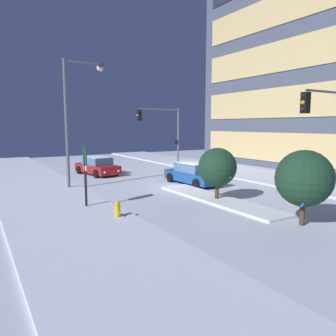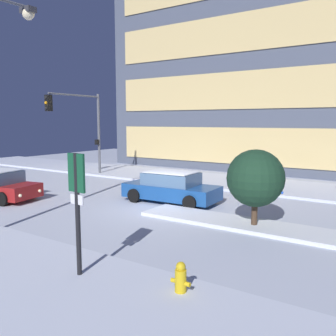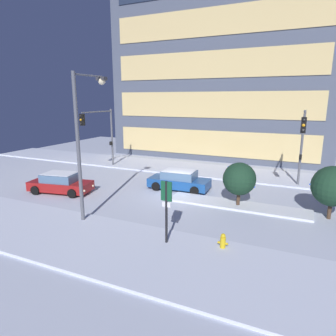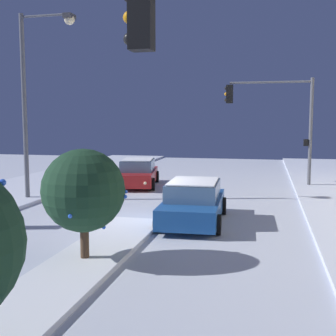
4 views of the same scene
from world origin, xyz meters
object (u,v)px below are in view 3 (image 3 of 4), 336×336
(street_lamp_arched, at_px, (85,128))
(decorated_tree_left_of_median, at_px, (333,186))
(traffic_light_corner_far_right, at_px, (302,137))
(car_near, at_px, (61,183))
(decorated_tree_median, at_px, (239,179))
(fire_hydrant, at_px, (223,242))
(car_far, at_px, (179,180))
(traffic_light_corner_far_left, at_px, (100,129))
(parking_info_sign, at_px, (166,205))

(street_lamp_arched, height_order, decorated_tree_left_of_median, street_lamp_arched)
(traffic_light_corner_far_right, bearing_deg, street_lamp_arched, -46.33)
(car_near, height_order, decorated_tree_left_of_median, decorated_tree_left_of_median)
(car_near, bearing_deg, decorated_tree_median, 0.71)
(decorated_tree_left_of_median, bearing_deg, street_lamp_arched, -156.11)
(traffic_light_corner_far_right, bearing_deg, fire_hydrant, -14.58)
(street_lamp_arched, xyz_separation_m, decorated_tree_median, (7.45, 5.40, -3.41))
(car_near, height_order, fire_hydrant, car_near)
(fire_hydrant, relative_size, decorated_tree_median, 0.29)
(street_lamp_arched, height_order, decorated_tree_median, street_lamp_arched)
(car_far, distance_m, traffic_light_corner_far_right, 9.43)
(traffic_light_corner_far_left, bearing_deg, car_far, 72.73)
(car_near, relative_size, fire_hydrant, 5.81)
(traffic_light_corner_far_left, xyz_separation_m, decorated_tree_left_of_median, (19.43, -4.65, -2.06))
(traffic_light_corner_far_left, bearing_deg, decorated_tree_median, 71.15)
(decorated_tree_left_of_median, bearing_deg, traffic_light_corner_far_right, 111.17)
(street_lamp_arched, distance_m, parking_info_sign, 6.43)
(decorated_tree_left_of_median, bearing_deg, decorated_tree_median, -177.70)
(decorated_tree_left_of_median, bearing_deg, fire_hydrant, -126.98)
(street_lamp_arched, bearing_deg, car_far, -17.85)
(car_far, height_order, fire_hydrant, car_far)
(fire_hydrant, bearing_deg, decorated_tree_median, 95.06)
(car_near, distance_m, decorated_tree_median, 12.85)
(street_lamp_arched, distance_m, fire_hydrant, 9.37)
(car_near, relative_size, traffic_light_corner_far_left, 0.83)
(traffic_light_corner_far_left, bearing_deg, parking_info_sign, 46.79)
(car_near, relative_size, decorated_tree_median, 1.66)
(car_near, relative_size, decorated_tree_left_of_median, 1.55)
(car_near, xyz_separation_m, fire_hydrant, (13.10, -3.60, -0.31))
(traffic_light_corner_far_left, relative_size, parking_info_sign, 1.85)
(car_near, relative_size, traffic_light_corner_far_right, 0.81)
(traffic_light_corner_far_left, distance_m, street_lamp_arched, 12.35)
(traffic_light_corner_far_right, bearing_deg, car_near, -65.29)
(traffic_light_corner_far_right, distance_m, decorated_tree_median, 6.39)
(car_far, height_order, traffic_light_corner_far_left, traffic_light_corner_far_left)
(traffic_light_corner_far_right, bearing_deg, parking_info_sign, -25.15)
(car_near, relative_size, parking_info_sign, 1.54)
(street_lamp_arched, bearing_deg, fire_hydrant, -93.00)
(car_far, xyz_separation_m, fire_hydrant, (5.43, -7.96, -0.31))
(car_far, distance_m, parking_info_sign, 9.11)
(traffic_light_corner_far_left, height_order, fire_hydrant, traffic_light_corner_far_left)
(fire_hydrant, height_order, decorated_tree_left_of_median, decorated_tree_left_of_median)
(traffic_light_corner_far_left, distance_m, traffic_light_corner_far_right, 17.60)
(parking_info_sign, bearing_deg, street_lamp_arched, 80.48)
(traffic_light_corner_far_left, relative_size, decorated_tree_median, 2.00)
(fire_hydrant, xyz_separation_m, parking_info_sign, (-2.57, -0.59, 1.62))
(car_far, bearing_deg, traffic_light_corner_far_right, -162.57)
(decorated_tree_median, distance_m, decorated_tree_left_of_median, 5.21)
(traffic_light_corner_far_left, bearing_deg, decorated_tree_left_of_median, 76.55)
(traffic_light_corner_far_left, relative_size, fire_hydrant, 7.00)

